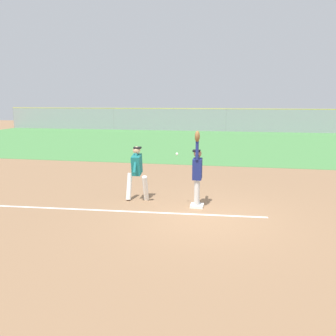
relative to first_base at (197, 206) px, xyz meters
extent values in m
plane|color=#936D4C|center=(0.26, -0.76, -0.04)|extent=(76.74, 76.74, 0.00)
cube|color=#4C8C47|center=(0.26, 15.74, -0.04)|extent=(46.46, 18.37, 0.01)
cube|color=white|center=(-4.00, -0.90, -0.04)|extent=(11.99, 0.74, 0.01)
cube|color=white|center=(0.00, 0.00, 0.00)|extent=(0.39, 0.39, 0.08)
cylinder|color=silver|center=(-0.01, 0.13, 0.39)|extent=(0.15, 0.15, 0.85)
cylinder|color=silver|center=(-0.01, -0.07, 0.39)|extent=(0.15, 0.15, 0.85)
cube|color=navy|center=(-0.01, 0.03, 1.11)|extent=(0.27, 0.45, 0.60)
sphere|color=#8C6647|center=(-0.01, 0.03, 1.56)|extent=(0.24, 0.24, 0.23)
cube|color=black|center=(-0.04, 0.03, 1.64)|extent=(0.22, 0.21, 0.05)
cylinder|color=navy|center=(0.00, -0.19, 1.72)|extent=(0.09, 0.09, 0.62)
cylinder|color=navy|center=(-0.01, 0.25, 1.41)|extent=(0.10, 0.62, 0.09)
ellipsoid|color=brown|center=(0.00, -0.19, 2.08)|extent=(0.15, 0.28, 0.32)
cylinder|color=white|center=(-1.64, 0.26, 0.38)|extent=(0.17, 0.44, 0.85)
cylinder|color=white|center=(-2.21, 0.39, 0.38)|extent=(0.17, 0.44, 0.85)
cube|color=#197272|center=(-1.92, 0.33, 1.11)|extent=(0.29, 0.54, 0.66)
sphere|color=#DBAD84|center=(-1.92, 0.33, 1.56)|extent=(0.24, 0.24, 0.23)
cube|color=black|center=(-1.89, 0.33, 1.64)|extent=(0.23, 0.21, 0.05)
cylinder|color=#197272|center=(-1.93, 0.55, 1.19)|extent=(0.11, 0.41, 0.58)
cylinder|color=#197272|center=(-1.91, 0.11, 1.19)|extent=(0.11, 0.41, 0.58)
sphere|color=white|center=(-0.59, -0.17, 1.56)|extent=(0.07, 0.07, 0.07)
cube|color=#93999E|center=(0.26, 24.93, 1.05)|extent=(46.46, 0.06, 2.19)
cylinder|color=yellow|center=(0.26, 24.93, 2.18)|extent=(46.46, 0.06, 0.06)
cylinder|color=gray|center=(-22.97, 24.93, 1.05)|extent=(0.08, 0.08, 2.19)
cylinder|color=gray|center=(-11.35, 24.93, 1.05)|extent=(0.08, 0.08, 2.19)
cylinder|color=gray|center=(0.26, 24.93, 1.05)|extent=(0.08, 0.08, 2.19)
cube|color=black|center=(-12.39, 27.89, 0.53)|extent=(4.50, 2.14, 0.55)
cube|color=#2D333D|center=(-12.39, 27.89, 1.01)|extent=(2.29, 1.87, 0.40)
cylinder|color=black|center=(-10.99, 28.92, 0.26)|extent=(0.61, 0.25, 0.60)
cylinder|color=black|center=(-10.89, 27.03, 0.26)|extent=(0.61, 0.25, 0.60)
cylinder|color=black|center=(-13.89, 28.76, 0.26)|extent=(0.61, 0.25, 0.60)
cylinder|color=black|center=(-13.79, 26.87, 0.26)|extent=(0.61, 0.25, 0.60)
cube|color=#B21E1E|center=(-7.17, 27.90, 0.53)|extent=(4.49, 2.13, 0.55)
cube|color=#2D333D|center=(-7.17, 27.90, 1.01)|extent=(2.29, 1.86, 0.40)
cylinder|color=black|center=(-5.77, 28.93, 0.26)|extent=(0.61, 0.25, 0.60)
cylinder|color=black|center=(-5.67, 27.03, 0.26)|extent=(0.61, 0.25, 0.60)
cylinder|color=black|center=(-8.66, 28.78, 0.26)|extent=(0.61, 0.25, 0.60)
cylinder|color=black|center=(-8.56, 26.88, 0.26)|extent=(0.61, 0.25, 0.60)
cube|color=tan|center=(-1.34, 27.25, 0.53)|extent=(4.44, 1.99, 0.55)
cube|color=#2D333D|center=(-1.34, 27.25, 1.01)|extent=(2.24, 1.79, 0.40)
cylinder|color=black|center=(0.09, 28.23, 0.26)|extent=(0.60, 0.23, 0.60)
cylinder|color=black|center=(0.13, 26.33, 0.26)|extent=(0.60, 0.23, 0.60)
cylinder|color=black|center=(-2.81, 28.17, 0.26)|extent=(0.60, 0.23, 0.60)
cylinder|color=black|center=(-2.77, 26.27, 0.26)|extent=(0.60, 0.23, 0.60)
cube|color=white|center=(4.53, 27.50, 0.53)|extent=(4.44, 2.00, 0.55)
cube|color=#2D333D|center=(4.53, 27.50, 1.01)|extent=(2.24, 1.80, 0.40)
cylinder|color=black|center=(5.96, 28.49, 0.26)|extent=(0.60, 0.23, 0.60)
cylinder|color=black|center=(6.00, 26.59, 0.26)|extent=(0.60, 0.23, 0.60)
cylinder|color=black|center=(3.06, 28.42, 0.26)|extent=(0.60, 0.23, 0.60)
cylinder|color=black|center=(3.10, 26.52, 0.26)|extent=(0.60, 0.23, 0.60)
cube|color=#1E6B33|center=(10.16, 27.97, 0.53)|extent=(4.47, 2.06, 0.55)
cube|color=#2D333D|center=(10.16, 27.97, 1.01)|extent=(2.26, 1.83, 0.40)
cylinder|color=black|center=(8.74, 28.97, 0.26)|extent=(0.61, 0.24, 0.60)
cylinder|color=black|center=(8.67, 27.07, 0.26)|extent=(0.61, 0.24, 0.60)
camera|label=1|loc=(0.97, -9.82, 3.10)|focal=36.93mm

